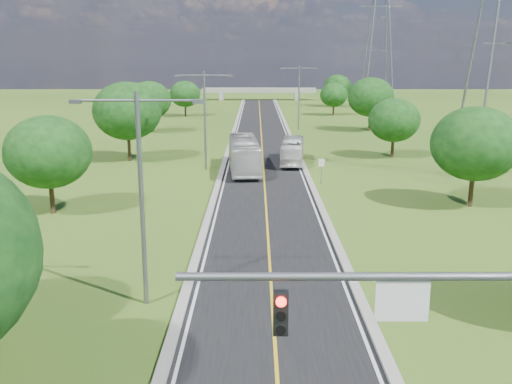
{
  "coord_description": "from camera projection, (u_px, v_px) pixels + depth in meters",
  "views": [
    {
      "loc": [
        -0.77,
        -13.19,
        11.51
      ],
      "look_at": [
        -0.78,
        22.32,
        3.0
      ],
      "focal_mm": 40.0,
      "sensor_mm": 36.0,
      "label": 1
    }
  ],
  "objects": [
    {
      "name": "streetlight_near_left",
      "position": [
        141.0,
        182.0,
        25.79
      ],
      "size": [
        5.9,
        0.25,
        10.0
      ],
      "color": "slate",
      "rests_on": "ground"
    },
    {
      "name": "tree_ld",
      "position": [
        149.0,
        100.0,
        86.32
      ],
      "size": [
        6.72,
        6.72,
        7.82
      ],
      "color": "black",
      "rests_on": "ground"
    },
    {
      "name": "bus_inbound",
      "position": [
        244.0,
        154.0,
        57.98
      ],
      "size": [
        3.65,
        12.21,
        3.35
      ],
      "primitive_type": "imported",
      "rotation": [
        0.0,
        0.0,
        0.07
      ],
      "color": "beige",
      "rests_on": "road"
    },
    {
      "name": "tree_lb",
      "position": [
        48.0,
        152.0,
        41.66
      ],
      "size": [
        6.3,
        6.3,
        7.33
      ],
      "color": "black",
      "rests_on": "ground"
    },
    {
      "name": "tree_re",
      "position": [
        334.0,
        95.0,
        111.81
      ],
      "size": [
        5.46,
        5.46,
        6.35
      ],
      "color": "black",
      "rests_on": "ground"
    },
    {
      "name": "signal_mast",
      "position": [
        445.0,
        344.0,
        13.39
      ],
      "size": [
        8.54,
        0.33,
        7.2
      ],
      "color": "slate",
      "rests_on": "ground"
    },
    {
      "name": "tree_lc",
      "position": [
        127.0,
        111.0,
        62.83
      ],
      "size": [
        7.56,
        7.56,
        8.79
      ],
      "color": "black",
      "rests_on": "ground"
    },
    {
      "name": "streetlight_far_right",
      "position": [
        299.0,
        92.0,
        89.97
      ],
      "size": [
        5.9,
        0.25,
        10.0
      ],
      "color": "slate",
      "rests_on": "ground"
    },
    {
      "name": "road",
      "position": [
        262.0,
        140.0,
        79.68
      ],
      "size": [
        8.0,
        150.0,
        0.06
      ],
      "primitive_type": "cube",
      "color": "black",
      "rests_on": "ground"
    },
    {
      "name": "tree_rf",
      "position": [
        338.0,
        86.0,
        131.12
      ],
      "size": [
        6.3,
        6.3,
        7.33
      ],
      "color": "black",
      "rests_on": "ground"
    },
    {
      "name": "power_tower_far",
      "position": [
        379.0,
        44.0,
        124.07
      ],
      "size": [
        9.0,
        6.4,
        28.0
      ],
      "color": "slate",
      "rests_on": "ground"
    },
    {
      "name": "ground",
      "position": [
        262.0,
        147.0,
        73.85
      ],
      "size": [
        260.0,
        260.0,
        0.0
      ],
      "primitive_type": "plane",
      "color": "#375818",
      "rests_on": "ground"
    },
    {
      "name": "tree_rd",
      "position": [
        371.0,
        97.0,
        88.18
      ],
      "size": [
        7.14,
        7.14,
        8.3
      ],
      "color": "black",
      "rests_on": "ground"
    },
    {
      "name": "bus_outbound",
      "position": [
        292.0,
        151.0,
        62.21
      ],
      "size": [
        3.1,
        9.66,
        2.64
      ],
      "primitive_type": "imported",
      "rotation": [
        0.0,
        0.0,
        3.05
      ],
      "color": "silver",
      "rests_on": "road"
    },
    {
      "name": "speed_limit_sign",
      "position": [
        321.0,
        167.0,
        52.07
      ],
      "size": [
        0.55,
        0.09,
        2.4
      ],
      "color": "slate",
      "rests_on": "ground"
    },
    {
      "name": "tree_rb",
      "position": [
        475.0,
        144.0,
        43.52
      ],
      "size": [
        6.72,
        6.72,
        7.82
      ],
      "color": "black",
      "rests_on": "ground"
    },
    {
      "name": "power_tower_near",
      "position": [
        509.0,
        27.0,
        51.14
      ],
      "size": [
        9.0,
        6.4,
        28.0
      ],
      "color": "slate",
      "rests_on": "ground"
    },
    {
      "name": "tree_rc",
      "position": [
        394.0,
        120.0,
        65.06
      ],
      "size": [
        5.88,
        5.88,
        6.84
      ],
      "color": "black",
      "rests_on": "ground"
    },
    {
      "name": "overpass",
      "position": [
        259.0,
        91.0,
        151.09
      ],
      "size": [
        30.0,
        3.0,
        3.2
      ],
      "color": "gray",
      "rests_on": "ground"
    },
    {
      "name": "curb_left",
      "position": [
        231.0,
        139.0,
        79.66
      ],
      "size": [
        0.5,
        150.0,
        0.22
      ],
      "primitive_type": "cube",
      "color": "gray",
      "rests_on": "ground"
    },
    {
      "name": "streetlight_mid_left",
      "position": [
        205.0,
        112.0,
        57.88
      ],
      "size": [
        5.9,
        0.25,
        10.0
      ],
      "color": "slate",
      "rests_on": "ground"
    },
    {
      "name": "tree_le",
      "position": [
        185.0,
        94.0,
        109.8
      ],
      "size": [
        5.88,
        5.88,
        6.84
      ],
      "color": "black",
      "rests_on": "ground"
    },
    {
      "name": "curb_right",
      "position": [
        292.0,
        139.0,
        79.66
      ],
      "size": [
        0.5,
        150.0,
        0.22
      ],
      "primitive_type": "cube",
      "color": "gray",
      "rests_on": "ground"
    }
  ]
}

